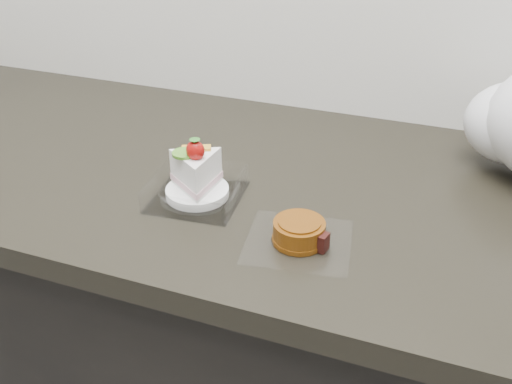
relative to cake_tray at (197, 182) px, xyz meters
name	(u,v)px	position (x,y,z in m)	size (l,w,h in m)	color
counter	(270,363)	(0.09, 0.10, -0.48)	(2.04, 0.64, 0.90)	black
cake_tray	(197,182)	(0.00, 0.00, 0.00)	(0.15, 0.15, 0.11)	white
mooncake_wrap	(300,234)	(0.19, -0.06, -0.01)	(0.17, 0.16, 0.04)	white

